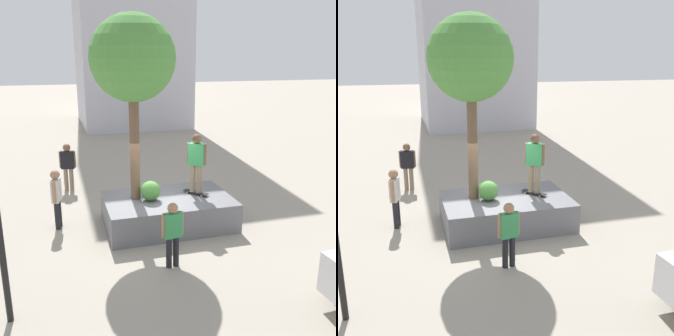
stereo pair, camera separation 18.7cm
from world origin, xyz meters
The scene contains 9 objects.
ground_plane centered at (0.00, 0.00, 0.00)m, with size 120.00×120.00×0.00m, color #9E9384.
planter_ledge centered at (-0.44, 0.05, 0.43)m, with size 3.67×2.35×0.85m, color slate.
plaza_tree centered at (0.47, -0.17, 4.74)m, with size 2.31×2.31×5.09m.
boxwood_shrub centered at (0.10, 0.11, 1.14)m, with size 0.57×0.57×0.57m, color #4C8C3D.
skateboard centered at (-1.32, 0.01, 0.91)m, with size 0.66×0.76×0.07m.
skateboarder centered at (-1.32, 0.01, 1.94)m, with size 0.50×0.44×1.76m.
pedestrian_crossing centered at (2.23, -3.95, 1.02)m, with size 0.59×0.28×1.77m.
passerby_with_bag centered at (0.13, 2.39, 0.93)m, with size 0.54×0.25×1.62m.
bystander_watching centered at (2.68, -0.63, 1.01)m, with size 0.31×0.58×1.75m.
Camera 2 is at (2.37, 10.41, 4.86)m, focal length 41.85 mm.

